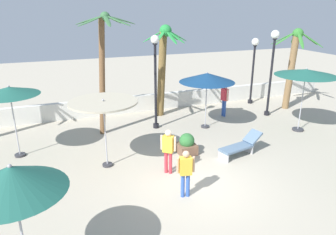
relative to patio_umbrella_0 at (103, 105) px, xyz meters
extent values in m
plane|color=#B2A893|center=(2.57, -2.36, -2.35)|extent=(56.00, 56.00, 0.00)
cube|color=silver|center=(2.57, 5.82, -1.90)|extent=(25.20, 0.30, 0.90)
cylinder|color=#333338|center=(0.00, 0.00, -2.31)|extent=(0.37, 0.37, 0.08)
cylinder|color=#A5A5AD|center=(0.00, 0.00, -1.12)|extent=(0.05, 0.05, 2.46)
cylinder|color=#B7AD93|center=(0.00, 0.00, 0.09)|extent=(2.38, 2.38, 0.06)
sphere|color=#99999E|center=(0.00, 0.00, 0.17)|extent=(0.08, 0.08, 0.08)
cylinder|color=#333338|center=(9.08, 0.38, -2.31)|extent=(0.53, 0.53, 0.08)
cylinder|color=#A5A5AD|center=(9.08, 0.38, -1.01)|extent=(0.05, 0.05, 2.67)
cone|color=#1E594C|center=(9.08, 0.38, 0.42)|extent=(2.73, 2.73, 0.28)
sphere|color=#99999E|center=(9.08, 0.38, 0.58)|extent=(0.08, 0.08, 0.08)
cone|color=#1E594C|center=(-2.47, -4.74, 0.20)|extent=(2.01, 2.01, 0.52)
sphere|color=#99999E|center=(-2.47, -4.74, 0.46)|extent=(0.08, 0.08, 0.08)
cylinder|color=#333338|center=(-3.06, 2.01, -2.31)|extent=(0.40, 0.40, 0.08)
cylinder|color=#A5A5AD|center=(-3.06, 2.01, -1.09)|extent=(0.05, 0.05, 2.53)
cone|color=#1E594C|center=(-3.06, 2.01, 0.28)|extent=(2.15, 2.15, 0.30)
sphere|color=#99999E|center=(-3.06, 2.01, 0.45)|extent=(0.08, 0.08, 0.08)
cylinder|color=#333338|center=(5.14, 2.27, -2.31)|extent=(0.39, 0.39, 0.08)
cylinder|color=#A5A5AD|center=(5.14, 2.27, -1.21)|extent=(0.05, 0.05, 2.29)
cone|color=navy|center=(5.14, 2.27, 0.10)|extent=(2.58, 2.58, 0.42)
sphere|color=#99999E|center=(5.14, 2.27, 0.32)|extent=(0.08, 0.08, 0.08)
cylinder|color=brown|center=(3.81, 4.79, -0.16)|extent=(0.61, 0.38, 4.40)
sphere|color=#258A3C|center=(4.04, 4.79, 2.03)|extent=(0.61, 0.61, 0.61)
ellipsoid|color=#258A3C|center=(4.65, 4.79, 1.78)|extent=(1.11, 0.20, 0.65)
ellipsoid|color=#258A3C|center=(4.54, 5.15, 1.78)|extent=(1.02, 0.81, 0.65)
ellipsoid|color=#258A3C|center=(4.02, 5.40, 1.78)|extent=(0.23, 1.11, 0.65)
ellipsoid|color=#258A3C|center=(3.62, 5.24, 1.78)|extent=(0.90, 0.95, 0.65)
ellipsoid|color=#258A3C|center=(3.43, 4.90, 1.78)|extent=(1.12, 0.41, 0.65)
ellipsoid|color=#258A3C|center=(3.59, 4.36, 1.78)|extent=(0.94, 0.91, 0.65)
ellipsoid|color=#258A3C|center=(4.12, 4.18, 1.78)|extent=(0.34, 1.12, 0.65)
ellipsoid|color=#258A3C|center=(4.38, 4.28, 1.78)|extent=(0.79, 1.03, 0.65)
cylinder|color=brown|center=(0.51, 3.24, 0.22)|extent=(0.54, 0.25, 5.15)
sphere|color=#36663C|center=(0.81, 3.24, 2.79)|extent=(0.40, 0.40, 0.40)
ellipsoid|color=#36663C|center=(1.49, 3.34, 2.65)|extent=(1.36, 0.39, 0.45)
ellipsoid|color=#36663C|center=(1.27, 3.75, 2.65)|extent=(1.05, 1.13, 0.45)
ellipsoid|color=#36663C|center=(0.77, 3.93, 2.65)|extent=(0.27, 1.35, 0.45)
ellipsoid|color=#36663C|center=(0.21, 3.59, 2.65)|extent=(1.25, 0.86, 0.45)
ellipsoid|color=#36663C|center=(0.19, 2.92, 2.65)|extent=(1.28, 0.80, 0.45)
ellipsoid|color=#36663C|center=(0.77, 2.55, 2.65)|extent=(0.26, 1.35, 0.45)
ellipsoid|color=#36663C|center=(1.22, 2.69, 2.65)|extent=(0.96, 1.19, 0.45)
cylinder|color=olive|center=(10.92, 3.42, -0.28)|extent=(0.52, 0.36, 4.16)
sphere|color=#33792E|center=(11.08, 3.42, 1.80)|extent=(0.58, 0.58, 0.58)
ellipsoid|color=#33792E|center=(11.82, 3.37, 1.53)|extent=(1.31, 0.29, 0.81)
ellipsoid|color=#33792E|center=(11.46, 4.05, 1.53)|extent=(0.84, 1.22, 0.81)
ellipsoid|color=#33792E|center=(10.60, 3.98, 1.53)|extent=(1.00, 1.12, 0.81)
ellipsoid|color=#33792E|center=(10.35, 3.55, 1.53)|extent=(1.32, 0.44, 0.81)
ellipsoid|color=#33792E|center=(10.73, 2.76, 1.53)|extent=(0.78, 1.25, 0.81)
ellipsoid|color=#33792E|center=(11.46, 2.78, 1.53)|extent=(0.85, 1.22, 0.81)
cylinder|color=black|center=(9.08, 2.75, -2.25)|extent=(0.28, 0.28, 0.20)
cylinder|color=black|center=(9.08, 2.75, -0.35)|extent=(0.12, 0.12, 4.01)
cylinder|color=black|center=(9.08, 2.75, 1.65)|extent=(0.22, 0.22, 0.06)
sphere|color=white|center=(9.08, 2.75, 1.87)|extent=(0.43, 0.43, 0.43)
cylinder|color=black|center=(9.53, 4.97, -2.25)|extent=(0.28, 0.28, 0.20)
cylinder|color=black|center=(9.53, 4.97, -0.64)|extent=(0.12, 0.12, 3.42)
cylinder|color=black|center=(9.53, 4.97, 1.07)|extent=(0.22, 0.22, 0.06)
sphere|color=white|center=(9.53, 4.97, 1.28)|extent=(0.42, 0.42, 0.42)
cylinder|color=black|center=(2.90, 3.06, -2.25)|extent=(0.28, 0.28, 0.20)
cylinder|color=black|center=(2.90, 3.06, -0.37)|extent=(0.12, 0.12, 3.97)
cylinder|color=black|center=(2.90, 3.06, 1.62)|extent=(0.22, 0.22, 0.06)
sphere|color=white|center=(2.90, 3.06, 1.81)|extent=(0.38, 0.38, 0.38)
cube|color=#B7B7BC|center=(4.21, -1.11, -2.18)|extent=(0.16, 0.55, 0.35)
cube|color=#B7B7BC|center=(5.48, -0.82, -2.18)|extent=(0.16, 0.55, 0.35)
cube|color=slate|center=(4.84, -0.96, -2.00)|extent=(1.49, 0.85, 0.08)
cube|color=slate|center=(5.71, -0.76, -1.74)|extent=(0.68, 0.66, 0.45)
cylinder|color=#3359B2|center=(6.82, 3.34, -1.91)|extent=(0.12, 0.12, 0.88)
cylinder|color=#3359B2|center=(6.80, 3.50, -1.91)|extent=(0.12, 0.12, 0.88)
cube|color=#D8333F|center=(6.81, 3.42, -1.16)|extent=(0.28, 0.39, 0.62)
sphere|color=beige|center=(6.81, 3.42, -0.73)|extent=(0.24, 0.24, 0.24)
cylinder|color=beige|center=(6.84, 3.18, -1.13)|extent=(0.08, 0.08, 0.56)
cylinder|color=beige|center=(6.78, 3.66, -1.13)|extent=(0.08, 0.08, 0.56)
cylinder|color=#D8333F|center=(1.97, -1.32, -1.94)|extent=(0.12, 0.12, 0.82)
cylinder|color=#D8333F|center=(1.85, -1.22, -1.94)|extent=(0.12, 0.12, 0.82)
cube|color=gold|center=(1.91, -1.27, -1.24)|extent=(0.43, 0.41, 0.58)
sphere|color=beige|center=(1.91, -1.27, -0.84)|extent=(0.22, 0.22, 0.22)
cylinder|color=beige|center=(2.10, -1.42, -1.21)|extent=(0.08, 0.08, 0.52)
cylinder|color=beige|center=(1.73, -1.12, -1.21)|extent=(0.08, 0.08, 0.52)
cylinder|color=#3359B2|center=(1.96, -2.84, -1.96)|extent=(0.12, 0.12, 0.78)
cylinder|color=#3359B2|center=(1.81, -2.81, -1.96)|extent=(0.12, 0.12, 0.78)
cube|color=gold|center=(1.89, -2.82, -1.30)|extent=(0.40, 0.31, 0.55)
sphere|color=tan|center=(1.89, -2.82, -0.92)|extent=(0.21, 0.21, 0.21)
cylinder|color=tan|center=(2.12, -2.87, -1.27)|extent=(0.08, 0.08, 0.50)
cylinder|color=tan|center=(1.65, -2.77, -1.27)|extent=(0.08, 0.08, 0.50)
cube|color=brown|center=(3.15, -0.07, -2.15)|extent=(0.70, 0.70, 0.40)
sphere|color=#2D6B33|center=(3.15, -0.07, -1.80)|extent=(0.60, 0.60, 0.60)
camera|label=1|loc=(-1.58, -10.58, 3.21)|focal=34.05mm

